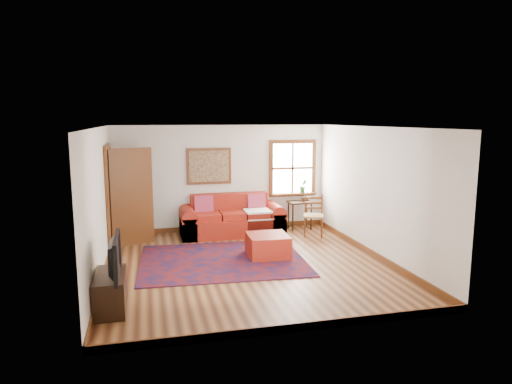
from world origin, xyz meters
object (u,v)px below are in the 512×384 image
object	(u,v)px
red_ottoman	(268,246)
side_table	(300,206)
media_cabinet	(110,292)
red_leather_sofa	(232,221)
ladder_back_chair	(313,213)

from	to	relation	value
red_ottoman	side_table	size ratio (longest dim) A/B	1.13
red_ottoman	media_cabinet	xyz separation A→B (m)	(-2.78, -1.86, 0.04)
red_leather_sofa	ladder_back_chair	xyz separation A→B (m)	(1.79, -0.56, 0.21)
side_table	ladder_back_chair	distance (m)	0.68
ladder_back_chair	media_cabinet	xyz separation A→B (m)	(-4.22, -3.19, -0.26)
ladder_back_chair	media_cabinet	distance (m)	5.30
ladder_back_chair	media_cabinet	size ratio (longest dim) A/B	1.02
red_ottoman	media_cabinet	size ratio (longest dim) A/B	0.83
red_leather_sofa	media_cabinet	xyz separation A→B (m)	(-2.43, -3.75, -0.05)
red_ottoman	ladder_back_chair	size ratio (longest dim) A/B	0.81
red_leather_sofa	ladder_back_chair	world-z (taller)	ladder_back_chair
ladder_back_chair	side_table	bearing A→B (deg)	98.10
side_table	ladder_back_chair	world-z (taller)	ladder_back_chair
red_ottoman	ladder_back_chair	world-z (taller)	ladder_back_chair
red_ottoman	media_cabinet	bearing A→B (deg)	-144.21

